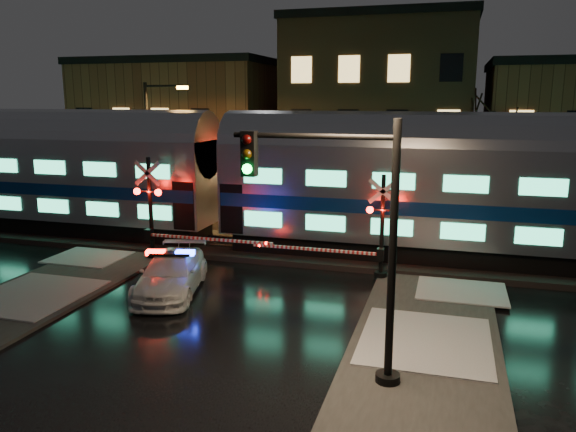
# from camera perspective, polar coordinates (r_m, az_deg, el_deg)

# --- Properties ---
(ground) EXTENTS (120.00, 120.00, 0.00)m
(ground) POSITION_cam_1_polar(r_m,az_deg,el_deg) (20.33, -4.57, -7.33)
(ground) COLOR black
(ground) RESTS_ON ground
(ballast) EXTENTS (90.00, 4.20, 0.24)m
(ballast) POSITION_cam_1_polar(r_m,az_deg,el_deg) (24.81, -0.48, -3.43)
(ballast) COLOR black
(ballast) RESTS_ON ground
(sidewalk_right) EXTENTS (4.00, 20.00, 0.12)m
(sidewalk_right) POSITION_cam_1_polar(r_m,az_deg,el_deg) (13.64, 13.13, -17.50)
(sidewalk_right) COLOR #2D2D2D
(sidewalk_right) RESTS_ON ground
(building_left) EXTENTS (14.00, 10.00, 9.00)m
(building_left) POSITION_cam_1_polar(r_m,az_deg,el_deg) (44.65, -10.36, 8.93)
(building_left) COLOR brown
(building_left) RESTS_ON ground
(building_mid) EXTENTS (12.00, 11.00, 11.50)m
(building_mid) POSITION_cam_1_polar(r_m,az_deg,el_deg) (40.72, 9.50, 10.45)
(building_mid) COLOR brown
(building_mid) RESTS_ON ground
(train) EXTENTS (51.00, 3.12, 5.92)m
(train) POSITION_cam_1_polar(r_m,az_deg,el_deg) (25.14, -6.88, 4.28)
(train) COLOR black
(train) RESTS_ON ballast
(police_car) EXTENTS (3.02, 5.06, 1.53)m
(police_car) POSITION_cam_1_polar(r_m,az_deg,el_deg) (20.02, -11.78, -5.76)
(police_car) COLOR silver
(police_car) RESTS_ON ground
(crossing_signal_right) EXTENTS (5.60, 0.65, 3.96)m
(crossing_signal_right) POSITION_cam_1_polar(r_m,az_deg,el_deg) (21.01, 8.50, -2.13)
(crossing_signal_right) COLOR black
(crossing_signal_right) RESTS_ON ground
(crossing_signal_left) EXTENTS (6.10, 0.67, 4.32)m
(crossing_signal_left) POSITION_cam_1_polar(r_m,az_deg,el_deg) (23.78, -13.11, -0.28)
(crossing_signal_left) COLOR black
(crossing_signal_left) RESTS_ON ground
(traffic_light) EXTENTS (4.05, 0.72, 6.26)m
(traffic_light) POSITION_cam_1_polar(r_m,az_deg,el_deg) (12.93, 6.24, -3.22)
(traffic_light) COLOR black
(traffic_light) RESTS_ON ground
(streetlight) EXTENTS (2.50, 0.26, 7.48)m
(streetlight) POSITION_cam_1_polar(r_m,az_deg,el_deg) (31.10, -13.61, 7.21)
(streetlight) COLOR black
(streetlight) RESTS_ON ground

